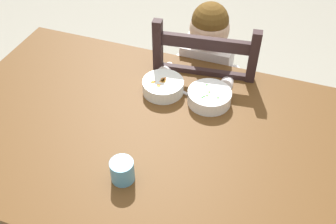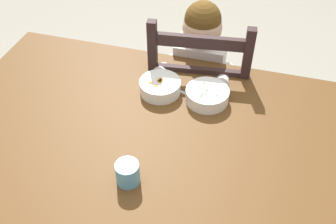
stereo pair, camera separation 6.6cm
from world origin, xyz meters
name	(u,v)px [view 1 (the left image)]	position (x,y,z in m)	size (l,w,h in m)	color
dining_table	(157,150)	(0.00, 0.00, 0.63)	(1.57, 0.94, 0.71)	#583718
dining_chair	(204,100)	(0.04, 0.52, 0.45)	(0.47, 0.47, 0.94)	black
child_figure	(205,72)	(0.04, 0.51, 0.62)	(0.32, 0.31, 0.95)	silver
bowl_of_peas	(209,97)	(0.13, 0.22, 0.74)	(0.16, 0.16, 0.05)	white
bowl_of_carrots	(163,86)	(-0.06, 0.22, 0.74)	(0.16, 0.16, 0.05)	white
spoon	(176,88)	(-0.01, 0.25, 0.72)	(0.14, 0.06, 0.01)	silver
drinking_cup	(122,171)	(-0.03, -0.22, 0.75)	(0.07, 0.07, 0.08)	#5AA4CE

